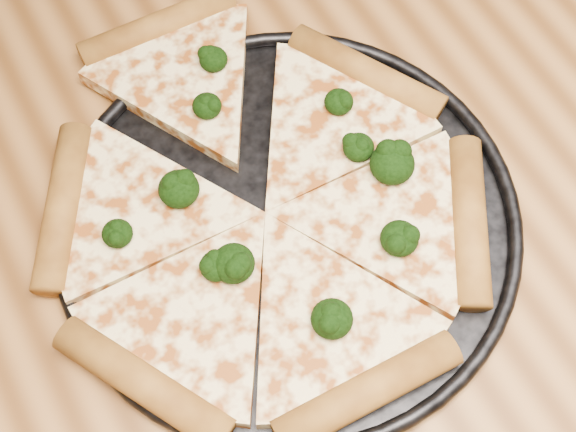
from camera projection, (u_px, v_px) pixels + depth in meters
ground at (354, 422)px, 1.29m from camera, size 4.00×4.00×0.00m
dining_table at (410, 242)px, 0.70m from camera, size 1.20×0.90×0.75m
pizza_pan at (288, 221)px, 0.60m from camera, size 0.33×0.33×0.02m
pizza at (260, 206)px, 0.60m from camera, size 0.34×0.36×0.03m
broccoli_florets at (287, 199)px, 0.59m from camera, size 0.22×0.25×0.02m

